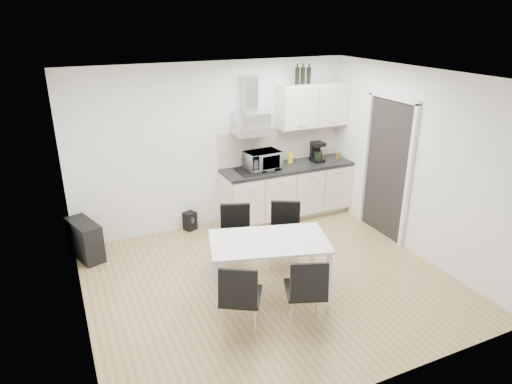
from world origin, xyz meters
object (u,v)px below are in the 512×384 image
kitchenette (288,170)px  floor_speaker (190,221)px  chair_near_right (305,291)px  guitar_amp (85,240)px  chair_near_left (241,297)px  chair_far_right (285,236)px  dining_table (269,246)px  chair_far_left (236,239)px

kitchenette → floor_speaker: 1.82m
chair_near_right → guitar_amp: 3.32m
chair_near_left → chair_far_right: bearing=75.1°
chair_near_right → floor_speaker: 2.90m
dining_table → chair_far_right: chair_far_right is taller
chair_far_left → chair_near_right: (0.22, -1.43, 0.00)m
kitchenette → floor_speaker: bearing=174.4°
chair_far_left → chair_far_right: 0.66m
chair_far_right → chair_near_right: size_ratio=1.00×
dining_table → chair_near_left: chair_near_left is taller
kitchenette → chair_far_right: bearing=-119.6°
guitar_amp → floor_speaker: bearing=-9.3°
kitchenette → dining_table: kitchenette is taller
chair_far_left → guitar_amp: bearing=-13.3°
chair_far_left → chair_near_left: (-0.46, -1.25, 0.00)m
chair_far_right → chair_near_left: size_ratio=1.00×
dining_table → chair_near_right: chair_near_right is taller
kitchenette → chair_far_left: bearing=-139.3°
guitar_amp → dining_table: bearing=-62.6°
chair_near_left → floor_speaker: bearing=115.9°
kitchenette → guitar_amp: kitchenette is taller
chair_near_left → guitar_amp: bearing=150.4°
chair_near_right → kitchenette: bearing=85.7°
guitar_amp → floor_speaker: size_ratio=2.37×
kitchenette → dining_table: bearing=-123.7°
chair_far_left → floor_speaker: bearing=-61.7°
dining_table → guitar_amp: (-1.95, 1.91, -0.39)m
dining_table → chair_near_right: size_ratio=1.76×
chair_far_left → chair_far_right: (0.64, -0.19, 0.00)m
kitchenette → chair_far_left: (-1.45, -1.25, -0.39)m
dining_table → floor_speaker: 2.25m
chair_near_left → chair_near_right: size_ratio=1.00×
kitchenette → chair_near_left: 3.18m
chair_far_right → dining_table: bearing=75.8°
dining_table → guitar_amp: dining_table is taller
chair_far_left → kitchenette: bearing=-120.1°
chair_near_left → dining_table: bearing=72.1°
chair_far_right → guitar_amp: chair_far_right is taller
dining_table → floor_speaker: (-0.35, 2.16, -0.52)m
chair_near_right → guitar_amp: (-2.05, 2.60, -0.17)m
chair_far_right → chair_far_left: bearing=12.1°
chair_near_left → kitchenette: bearing=83.5°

